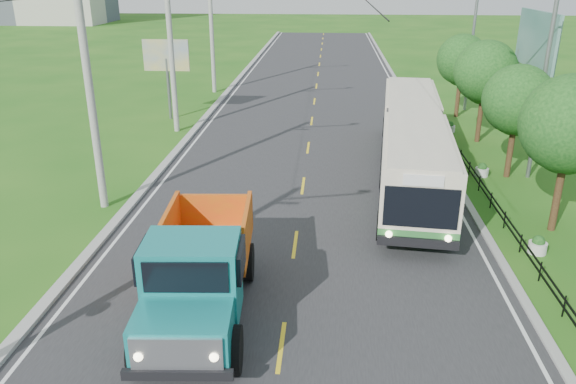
# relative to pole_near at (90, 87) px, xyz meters

# --- Properties ---
(ground) EXTENTS (240.00, 240.00, 0.00)m
(ground) POSITION_rel_pole_near_xyz_m (8.26, -9.00, -5.09)
(ground) COLOR #1F5B15
(ground) RESTS_ON ground
(road) EXTENTS (14.00, 120.00, 0.02)m
(road) POSITION_rel_pole_near_xyz_m (8.26, 11.00, -5.08)
(road) COLOR #28282B
(road) RESTS_ON ground
(curb_left) EXTENTS (0.40, 120.00, 0.15)m
(curb_left) POSITION_rel_pole_near_xyz_m (1.06, 11.00, -5.02)
(curb_left) COLOR #9E9E99
(curb_left) RESTS_ON ground
(curb_right) EXTENTS (0.30, 120.00, 0.10)m
(curb_right) POSITION_rel_pole_near_xyz_m (15.41, 11.00, -5.04)
(curb_right) COLOR #9E9E99
(curb_right) RESTS_ON ground
(edge_line_left) EXTENTS (0.12, 120.00, 0.00)m
(edge_line_left) POSITION_rel_pole_near_xyz_m (1.61, 11.00, -5.07)
(edge_line_left) COLOR silver
(edge_line_left) RESTS_ON road
(edge_line_right) EXTENTS (0.12, 120.00, 0.00)m
(edge_line_right) POSITION_rel_pole_near_xyz_m (14.91, 11.00, -5.07)
(edge_line_right) COLOR silver
(edge_line_right) RESTS_ON road
(centre_dash) EXTENTS (0.12, 2.20, 0.00)m
(centre_dash) POSITION_rel_pole_near_xyz_m (8.26, -9.00, -5.07)
(centre_dash) COLOR yellow
(centre_dash) RESTS_ON road
(railing_right) EXTENTS (0.04, 40.00, 0.60)m
(railing_right) POSITION_rel_pole_near_xyz_m (16.26, 5.00, -4.79)
(railing_right) COLOR black
(railing_right) RESTS_ON ground
(pole_near) EXTENTS (3.51, 0.32, 10.00)m
(pole_near) POSITION_rel_pole_near_xyz_m (0.00, 0.00, 0.00)
(pole_near) COLOR gray
(pole_near) RESTS_ON ground
(pole_mid) EXTENTS (3.51, 0.32, 10.00)m
(pole_mid) POSITION_rel_pole_near_xyz_m (0.00, 12.00, 0.00)
(pole_mid) COLOR gray
(pole_mid) RESTS_ON ground
(pole_far) EXTENTS (3.51, 0.32, 10.00)m
(pole_far) POSITION_rel_pole_near_xyz_m (0.00, 24.00, 0.00)
(pole_far) COLOR gray
(pole_far) RESTS_ON ground
(tree_third) EXTENTS (3.60, 3.62, 6.00)m
(tree_third) POSITION_rel_pole_near_xyz_m (18.12, -0.86, -1.11)
(tree_third) COLOR #382314
(tree_third) RESTS_ON ground
(tree_fourth) EXTENTS (3.24, 3.31, 5.40)m
(tree_fourth) POSITION_rel_pole_near_xyz_m (18.12, 5.14, -1.51)
(tree_fourth) COLOR #382314
(tree_fourth) RESTS_ON ground
(tree_fifth) EXTENTS (3.48, 3.52, 5.80)m
(tree_fifth) POSITION_rel_pole_near_xyz_m (18.12, 11.14, -1.24)
(tree_fifth) COLOR #382314
(tree_fifth) RESTS_ON ground
(tree_back) EXTENTS (3.30, 3.36, 5.50)m
(tree_back) POSITION_rel_pole_near_xyz_m (18.12, 17.14, -1.44)
(tree_back) COLOR #382314
(tree_back) RESTS_ON ground
(streetlight_mid) EXTENTS (3.02, 0.20, 9.07)m
(streetlight_mid) POSITION_rel_pole_near_xyz_m (18.90, 5.00, -0.19)
(streetlight_mid) COLOR slate
(streetlight_mid) RESTS_ON ground
(streetlight_far) EXTENTS (3.02, 0.20, 9.07)m
(streetlight_far) POSITION_rel_pole_near_xyz_m (18.90, 19.00, -0.19)
(streetlight_far) COLOR slate
(streetlight_far) RESTS_ON ground
(planter_near) EXTENTS (0.64, 0.64, 0.67)m
(planter_near) POSITION_rel_pole_near_xyz_m (16.86, -3.00, -4.81)
(planter_near) COLOR silver
(planter_near) RESTS_ON ground
(planter_mid) EXTENTS (0.64, 0.64, 0.67)m
(planter_mid) POSITION_rel_pole_near_xyz_m (16.86, 5.00, -4.81)
(planter_mid) COLOR silver
(planter_mid) RESTS_ON ground
(planter_far) EXTENTS (0.64, 0.64, 0.67)m
(planter_far) POSITION_rel_pole_near_xyz_m (16.86, 13.00, -4.81)
(planter_far) COLOR silver
(planter_far) RESTS_ON ground
(billboard_left) EXTENTS (3.00, 0.20, 5.20)m
(billboard_left) POSITION_rel_pole_near_xyz_m (-1.24, 15.00, -1.23)
(billboard_left) COLOR slate
(billboard_left) RESTS_ON ground
(billboard_right) EXTENTS (0.24, 6.00, 7.30)m
(billboard_right) POSITION_rel_pole_near_xyz_m (20.56, 11.00, 0.25)
(billboard_right) COLOR slate
(billboard_right) RESTS_ON ground
(bus) EXTENTS (4.37, 17.10, 3.26)m
(bus) POSITION_rel_pole_near_xyz_m (13.32, 4.39, -3.13)
(bus) COLOR #2F7534
(bus) RESTS_ON ground
(dump_truck) EXTENTS (3.10, 7.06, 2.90)m
(dump_truck) POSITION_rel_pole_near_xyz_m (5.84, -7.69, -3.45)
(dump_truck) COLOR #147A7B
(dump_truck) RESTS_ON ground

